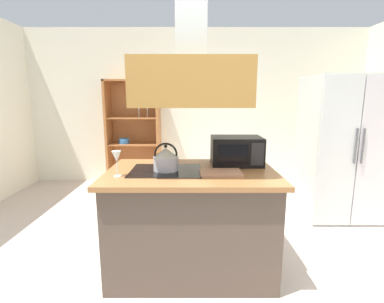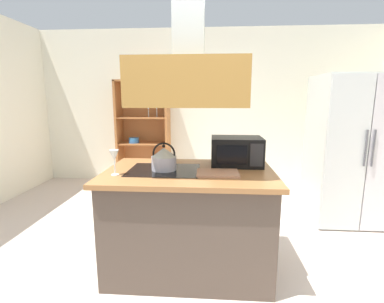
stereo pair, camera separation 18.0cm
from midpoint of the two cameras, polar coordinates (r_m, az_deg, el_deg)
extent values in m
plane|color=beige|center=(2.56, -0.29, -25.20)|extent=(7.80, 7.80, 0.00)
cube|color=white|center=(5.08, -0.06, 8.98)|extent=(6.00, 0.12, 2.70)
cube|color=#493C33|center=(2.55, -2.11, -14.23)|extent=(1.36, 0.84, 0.86)
cube|color=#946136|center=(2.39, -2.18, -4.40)|extent=(1.44, 0.92, 0.04)
cube|color=black|center=(2.40, -7.36, -3.87)|extent=(0.60, 0.48, 0.00)
cube|color=olive|center=(2.31, -2.32, 13.61)|extent=(0.90, 0.70, 0.36)
cube|color=#AEB7B7|center=(2.43, -2.44, 28.64)|extent=(0.24, 0.24, 0.90)
cube|color=#B9BFB8|center=(3.97, 27.02, 0.67)|extent=(0.90, 0.72, 1.78)
cube|color=#B8BDBD|center=(3.54, 26.47, -0.38)|extent=(0.44, 0.03, 1.74)
cube|color=#BAB6BD|center=(3.76, 32.64, -0.36)|extent=(0.44, 0.03, 1.74)
cylinder|color=#4C4C51|center=(3.58, 29.45, 0.94)|extent=(0.02, 0.02, 0.40)
cylinder|color=#4C4C51|center=(3.62, 30.56, 0.93)|extent=(0.02, 0.02, 0.40)
cube|color=#A96635|center=(5.09, -17.51, 3.52)|extent=(0.04, 0.40, 1.82)
cube|color=#A96635|center=(4.90, -7.77, 3.65)|extent=(0.04, 0.40, 1.82)
cube|color=#A96635|center=(4.95, -13.17, 13.94)|extent=(0.91, 0.40, 0.03)
cube|color=#A96635|center=(5.15, -12.33, -6.05)|extent=(0.91, 0.40, 0.08)
cube|color=#A96635|center=(5.16, -12.27, 3.86)|extent=(0.91, 0.02, 1.82)
cube|color=#A96635|center=(5.00, -12.65, 1.53)|extent=(0.83, 0.36, 0.02)
cube|color=#A96635|center=(4.95, -12.86, 6.74)|extent=(0.83, 0.36, 0.02)
cylinder|color=#305F9E|center=(4.99, -14.62, 1.85)|extent=(0.18, 0.18, 0.05)
cylinder|color=teal|center=(4.98, -14.65, 2.36)|extent=(0.17, 0.17, 0.05)
cylinder|color=silver|center=(4.88, -11.75, 7.58)|extent=(0.01, 0.01, 0.12)
cone|color=silver|center=(4.88, -11.79, 8.75)|extent=(0.07, 0.07, 0.08)
cylinder|color=silver|center=(4.86, -10.05, 7.62)|extent=(0.01, 0.01, 0.12)
cone|color=silver|center=(4.85, -10.09, 8.80)|extent=(0.07, 0.07, 0.08)
cylinder|color=#B3B0BF|center=(2.39, -7.39, -2.47)|extent=(0.21, 0.21, 0.12)
cone|color=#B2BDB8|center=(2.37, -7.45, -0.20)|extent=(0.20, 0.20, 0.07)
sphere|color=black|center=(2.36, -7.48, 1.06)|extent=(0.03, 0.03, 0.03)
torus|color=black|center=(2.37, -7.44, -0.58)|extent=(0.20, 0.02, 0.20)
cube|color=tan|center=(2.29, 3.77, -4.36)|extent=(0.35, 0.25, 0.02)
cube|color=black|center=(2.60, 7.23, 0.16)|extent=(0.46, 0.34, 0.26)
cube|color=black|center=(2.43, 6.44, -0.60)|extent=(0.26, 0.01, 0.17)
cube|color=#262628|center=(2.46, 11.34, -0.59)|extent=(0.11, 0.01, 0.20)
cylinder|color=silver|center=(2.31, -17.06, -4.84)|extent=(0.06, 0.06, 0.01)
cylinder|color=silver|center=(2.29, -17.14, -3.44)|extent=(0.01, 0.01, 0.11)
cone|color=silver|center=(2.27, -17.28, -0.99)|extent=(0.08, 0.08, 0.09)
camera|label=1|loc=(0.09, -91.91, -0.36)|focal=26.06mm
camera|label=2|loc=(0.09, 88.09, 0.36)|focal=26.06mm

